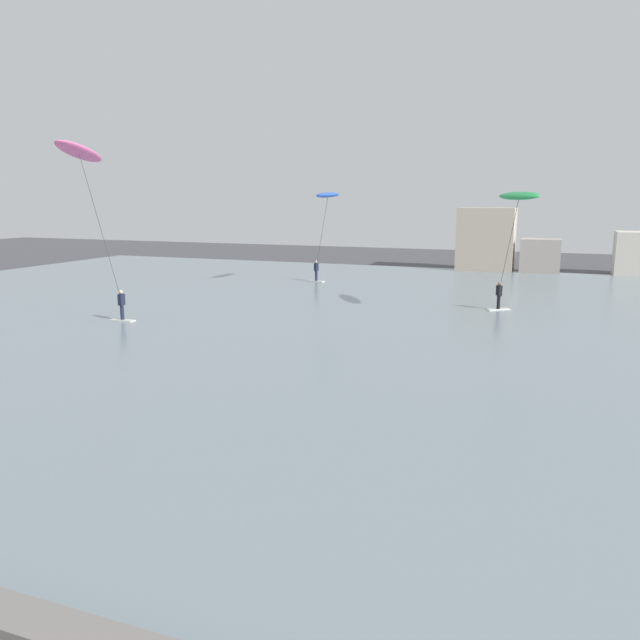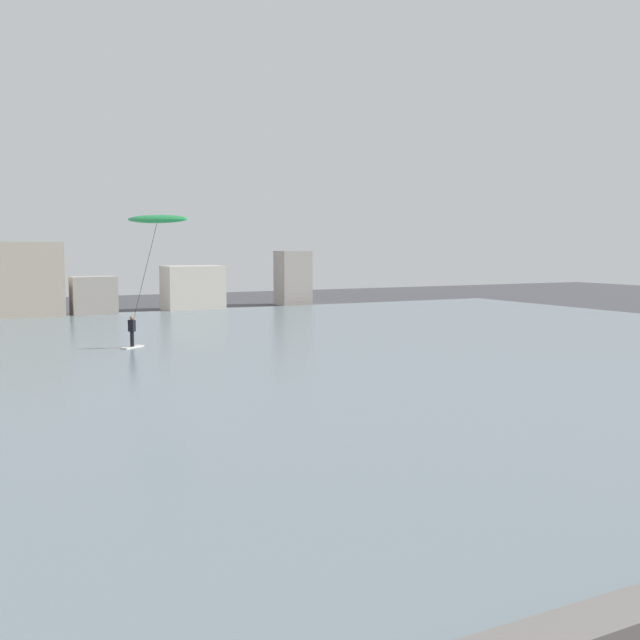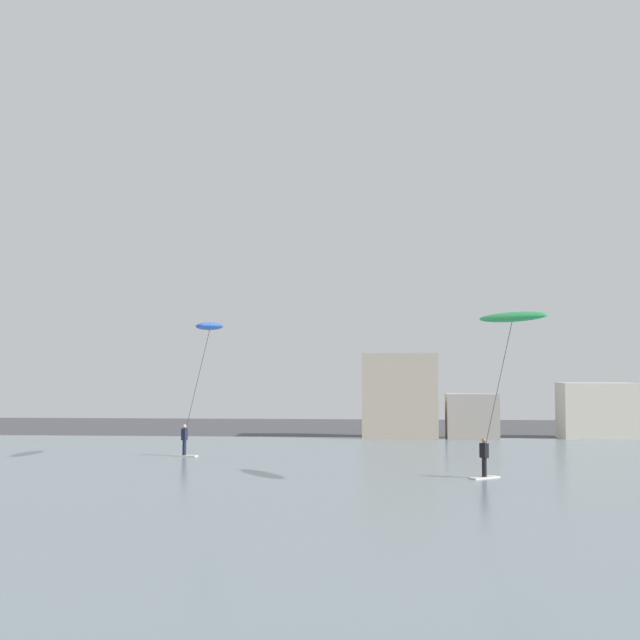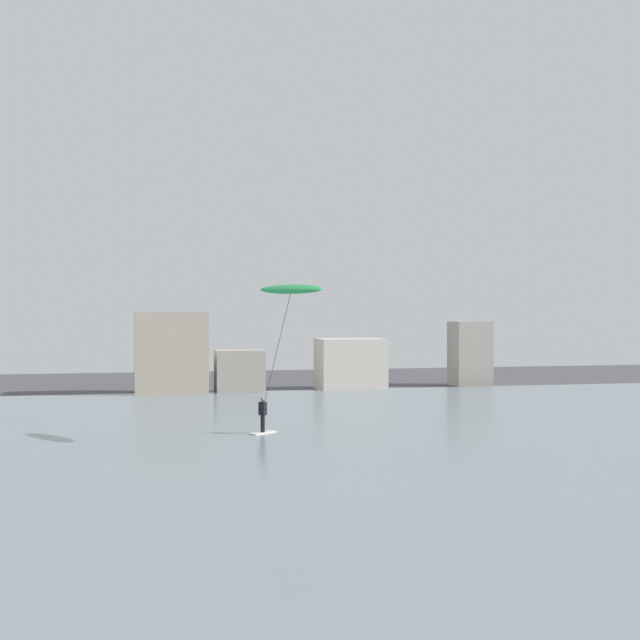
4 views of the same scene
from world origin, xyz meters
name	(u,v)px [view 3 (image 3 of 4)]	position (x,y,z in m)	size (l,w,h in m)	color
water_bay	(445,496)	(0.00, 31.28, 0.05)	(84.00, 52.00, 0.10)	gray
far_shore_buildings	(515,403)	(6.49, 57.89, 2.39)	(26.98, 5.03, 5.70)	#B7A893
kitesurfer_green	(510,327)	(2.81, 34.25, 6.26)	(3.15, 4.62, 6.91)	silver
kitesurfer_blue	(208,337)	(-11.00, 42.10, 6.24)	(3.15, 4.25, 6.93)	silver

